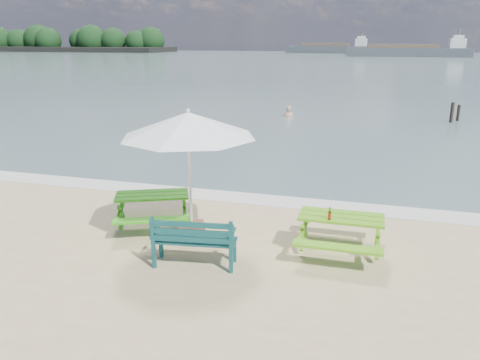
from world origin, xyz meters
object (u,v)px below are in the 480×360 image
(picnic_table_right, at_px, (340,235))
(side_table, at_px, (192,232))
(park_bench, at_px, (195,250))
(beer_bottle, at_px, (329,215))
(patio_umbrella, at_px, (188,125))
(picnic_table_left, at_px, (153,211))
(swimmer, at_px, (288,122))

(picnic_table_right, xyz_separation_m, side_table, (-3.04, -0.25, -0.19))
(park_bench, distance_m, beer_bottle, 2.63)
(picnic_table_right, relative_size, patio_umbrella, 0.50)
(picnic_table_left, distance_m, picnic_table_right, 4.16)
(beer_bottle, bearing_deg, park_bench, -156.51)
(picnic_table_left, relative_size, beer_bottle, 9.35)
(picnic_table_right, bearing_deg, side_table, -175.31)
(picnic_table_left, xyz_separation_m, picnic_table_right, (4.16, -0.24, 0.00))
(beer_bottle, xyz_separation_m, swimmer, (-3.83, 16.90, -1.15))
(park_bench, relative_size, beer_bottle, 6.59)
(beer_bottle, distance_m, swimmer, 17.36)
(picnic_table_right, distance_m, park_bench, 2.87)
(beer_bottle, bearing_deg, side_table, 179.84)
(swimmer, bearing_deg, picnic_table_left, -90.43)
(swimmer, bearing_deg, park_bench, -85.31)
(picnic_table_left, height_order, patio_umbrella, patio_umbrella)
(beer_bottle, bearing_deg, picnic_table_right, 51.07)
(picnic_table_right, bearing_deg, beer_bottle, -128.93)
(picnic_table_left, relative_size, side_table, 3.14)
(park_bench, bearing_deg, picnic_table_left, 136.35)
(patio_umbrella, relative_size, swimmer, 2.03)
(picnic_table_right, height_order, patio_umbrella, patio_umbrella)
(park_bench, distance_m, patio_umbrella, 2.45)
(park_bench, relative_size, patio_umbrella, 0.44)
(picnic_table_left, height_order, park_bench, park_bench)
(picnic_table_right, bearing_deg, picnic_table_left, 176.73)
(side_table, xyz_separation_m, swimmer, (-1.00, 16.89, -0.48))
(picnic_table_left, bearing_deg, park_bench, -43.65)
(picnic_table_right, bearing_deg, swimmer, 103.64)
(picnic_table_left, bearing_deg, side_table, -23.52)
(park_bench, bearing_deg, patio_umbrella, 114.64)
(patio_umbrella, relative_size, beer_bottle, 14.91)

